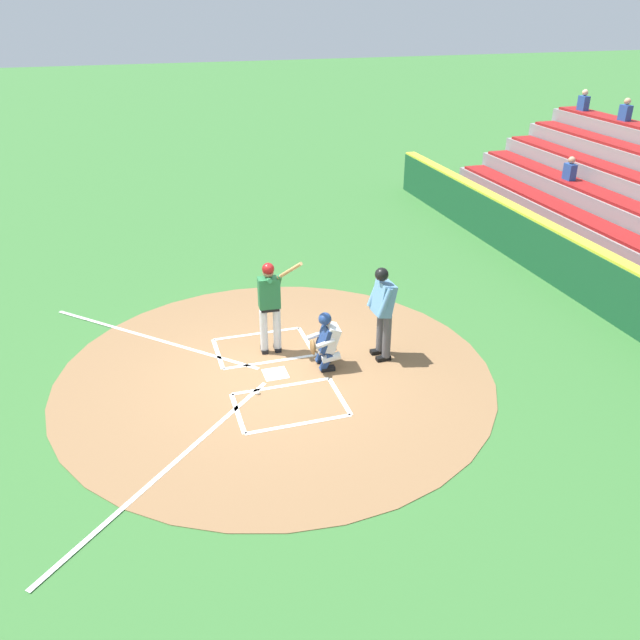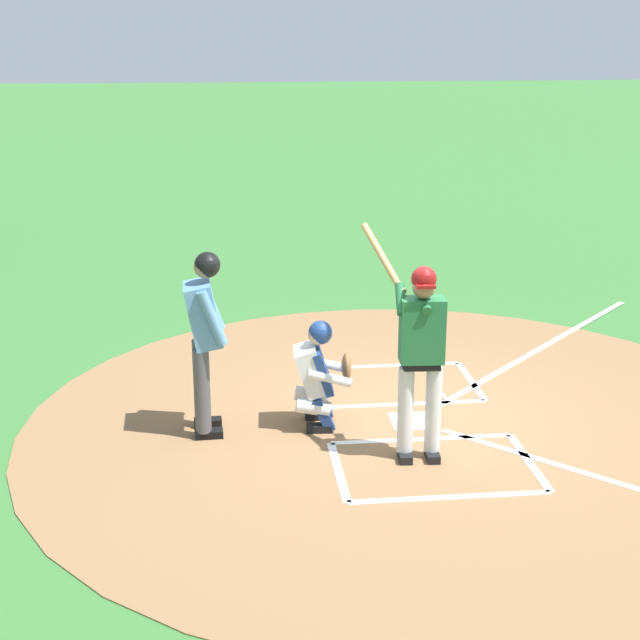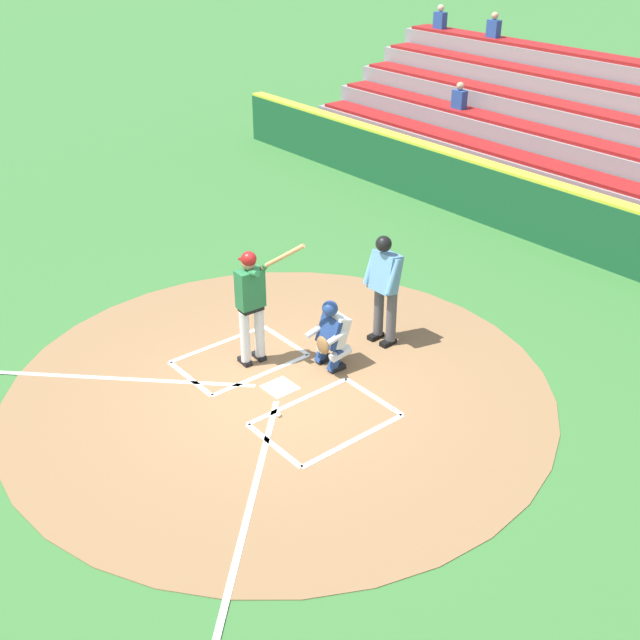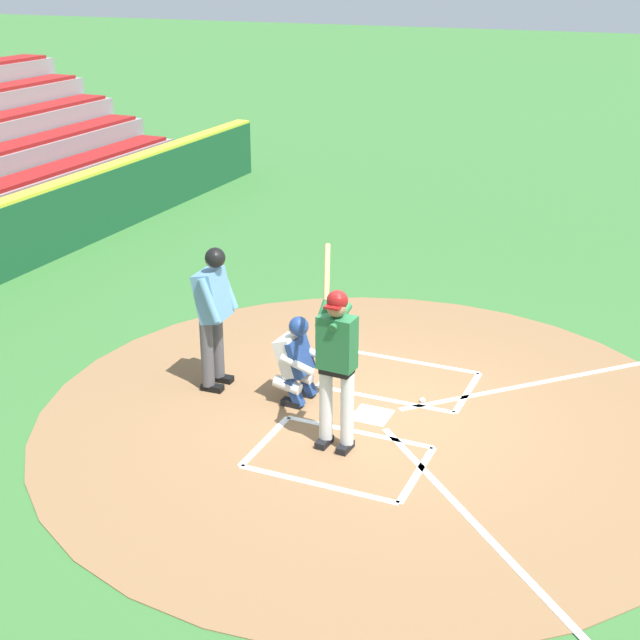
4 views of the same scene
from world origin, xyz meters
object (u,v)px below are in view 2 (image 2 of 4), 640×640
catcher (319,372)px  baseball (443,396)px  batter (420,349)px  plate_umpire (204,331)px

catcher → baseball: catcher is taller
catcher → batter: bearing=44.8°
plate_umpire → catcher: bearing=92.7°
batter → catcher: 1.30m
catcher → baseball: bearing=111.2°
catcher → plate_umpire: size_ratio=0.61×
batter → catcher: batter is taller
batter → catcher: size_ratio=1.88×
baseball → batter: bearing=-22.5°
batter → baseball: batter is taller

